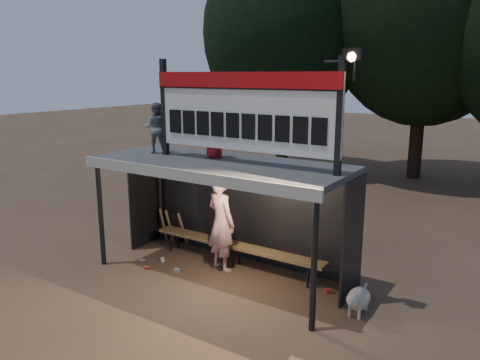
% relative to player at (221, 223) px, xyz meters
% --- Properties ---
extents(ground, '(80.00, 80.00, 0.00)m').
position_rel_player_xyz_m(ground, '(0.15, -0.24, -1.00)').
color(ground, '#4E3727').
rests_on(ground, ground).
extents(player, '(0.85, 0.69, 2.01)m').
position_rel_player_xyz_m(player, '(0.00, 0.00, 0.00)').
color(player, white).
rests_on(player, ground).
extents(child_a, '(0.63, 0.58, 1.04)m').
position_rel_player_xyz_m(child_a, '(-1.52, -0.17, 1.84)').
color(child_a, gray).
rests_on(child_a, dugout_shelter).
extents(child_b, '(0.59, 0.57, 1.02)m').
position_rel_player_xyz_m(child_b, '(-0.17, 0.02, 1.83)').
color(child_b, red).
rests_on(child_b, dugout_shelter).
extents(dugout_shelter, '(5.10, 2.08, 2.32)m').
position_rel_player_xyz_m(dugout_shelter, '(0.15, 0.01, 0.84)').
color(dugout_shelter, '#414144').
rests_on(dugout_shelter, ground).
extents(scoreboard_assembly, '(4.10, 0.27, 1.99)m').
position_rel_player_xyz_m(scoreboard_assembly, '(0.70, -0.25, 2.32)').
color(scoreboard_assembly, black).
rests_on(scoreboard_assembly, dugout_shelter).
extents(bench, '(4.00, 0.35, 0.48)m').
position_rel_player_xyz_m(bench, '(0.15, 0.31, -0.57)').
color(bench, olive).
rests_on(bench, ground).
extents(tree_left, '(6.46, 6.46, 9.27)m').
position_rel_player_xyz_m(tree_left, '(-3.85, 9.76, 4.51)').
color(tree_left, black).
rests_on(tree_left, ground).
extents(tree_mid, '(7.22, 7.22, 10.36)m').
position_rel_player_xyz_m(tree_mid, '(1.15, 11.26, 5.16)').
color(tree_mid, black).
rests_on(tree_mid, ground).
extents(dog, '(0.36, 0.81, 0.49)m').
position_rel_player_xyz_m(dog, '(2.97, -0.27, -0.72)').
color(dog, beige).
rests_on(dog, ground).
extents(bats, '(0.68, 0.35, 0.84)m').
position_rel_player_xyz_m(bats, '(-1.82, 0.58, -0.57)').
color(bats, '#936744').
rests_on(bats, ground).
extents(litter, '(4.05, 1.14, 0.08)m').
position_rel_player_xyz_m(litter, '(-0.50, -0.44, -0.97)').
color(litter, red).
rests_on(litter, ground).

